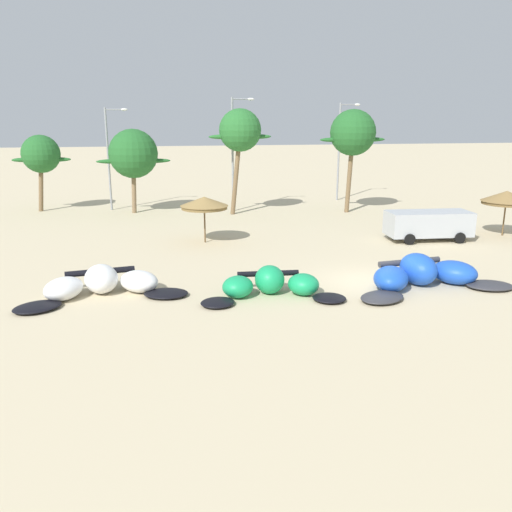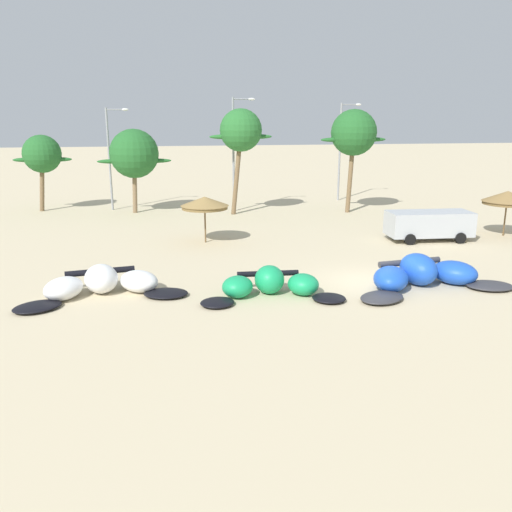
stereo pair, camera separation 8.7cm
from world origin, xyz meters
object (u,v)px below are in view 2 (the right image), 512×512
Objects in this scene: kite_left_of_center at (423,275)px; lamppost_west_center at (235,149)px; kite_left at (271,285)px; lamppost_west at (111,153)px; lamppost_east_center at (342,146)px; kite_far_left at (102,284)px; palm_left at (134,154)px; parked_van at (427,223)px; palm_left_of_gap at (241,131)px; beach_umbrella_middle at (508,198)px; palm_leftmost at (42,155)px; palm_center_left at (354,133)px; beach_umbrella_near_van at (205,203)px.

kite_left_of_center is 22.97m from lamppost_west_center.
kite_left is 0.78× the size of lamppost_west.
kite_far_left is at bearing -128.82° from lamppost_east_center.
palm_left is at bearing 105.56° from kite_left.
parked_van reaches higher than kite_left.
lamppost_west_center reaches higher than palm_left_of_gap.
beach_umbrella_middle is (24.91, 7.45, 2.04)m from kite_far_left.
kite_left_of_center is 1.28× the size of palm_leftmost.
palm_leftmost is at bearing 167.77° from palm_center_left.
kite_far_left is at bearing -114.00° from lamppost_west_center.
kite_left_of_center is 2.51× the size of beach_umbrella_middle.
palm_leftmost is at bearing -177.60° from lamppost_east_center.
beach_umbrella_middle is 0.47× the size of palm_left.
beach_umbrella_near_van is 20.89m from lamppost_east_center.
palm_left_of_gap is at bearing 84.27° from kite_left.
palm_leftmost is at bearing 174.85° from lamppost_west.
beach_umbrella_middle is 5.88m from parked_van.
kite_far_left is 0.89× the size of lamppost_west.
palm_leftmost is (-25.69, 16.14, 3.54)m from parked_van.
palm_leftmost is (-31.38, 15.82, 2.11)m from beach_umbrella_middle.
lamppost_east_center reaches higher than palm_center_left.
kite_left_of_center is at bearing -59.37° from palm_left.
palm_left is (-18.27, 13.85, 3.64)m from parked_van.
lamppost_west_center reaches higher than palm_center_left.
kite_left_of_center is 14.16m from beach_umbrella_near_van.
palm_left_of_gap is 1.00× the size of palm_center_left.
palm_center_left is (11.02, 19.42, 5.86)m from kite_left.
palm_leftmost is at bearing 153.25° from beach_umbrella_middle.
palm_left_of_gap reaches higher than kite_far_left.
beach_umbrella_middle is 0.38× the size of palm_center_left.
palm_left reaches higher than kite_left.
kite_far_left is 2.51× the size of beach_umbrella_near_van.
kite_left is 1.21× the size of parked_van.
lamppost_west is 0.91× the size of lamppost_west_center.
lamppost_east_center is at bearing 21.16° from lamppost_west_center.
lamppost_west_center reaches higher than beach_umbrella_near_van.
kite_left is 11.07m from beach_umbrella_near_van.
kite_far_left is 14.42m from kite_left_of_center.
beach_umbrella_near_van is 11.91m from lamppost_west_center.
lamppost_west is (-0.97, 22.78, 4.23)m from kite_far_left.
palm_left reaches higher than beach_umbrella_near_van.
kite_left is 22.34m from lamppost_west_center.
palm_left_of_gap is 11.86m from lamppost_east_center.
kite_left_of_center reaches higher than kite_left.
kite_far_left is 21.43m from palm_left.
palm_center_left is (8.98, -0.87, -0.18)m from palm_left_of_gap.
kite_left_of_center is at bearing -76.37° from lamppost_west_center.
lamppost_west_center is (10.00, -2.51, 0.40)m from lamppost_west.
lamppost_west is (-15.30, 24.39, 4.16)m from kite_left_of_center.
beach_umbrella_near_van is at bearing 99.48° from kite_left.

